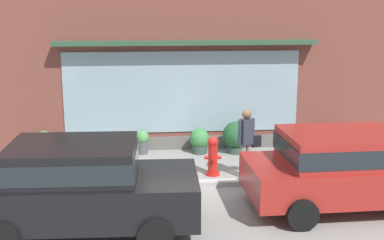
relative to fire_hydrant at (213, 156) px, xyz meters
name	(u,v)px	position (x,y,z in m)	size (l,w,h in m)	color
ground_plane	(197,183)	(-0.45, -0.57, -0.49)	(60.00, 60.00, 0.00)	gray
curb_strip	(198,184)	(-0.45, -0.77, -0.43)	(14.00, 0.24, 0.12)	#B2B2AD
storefront	(186,57)	(-0.45, 2.62, 2.14)	(14.00, 0.81, 5.37)	brown
fire_hydrant	(213,156)	(0.00, 0.00, 0.00)	(0.41, 0.38, 0.97)	red
pedestrian_with_handbag	(247,138)	(0.79, -0.24, 0.49)	(0.61, 0.33, 1.68)	#9E9384
parked_car_red	(347,166)	(2.44, -2.29, 0.42)	(4.27, 2.19, 1.60)	maroon
parked_car_black	(81,183)	(-2.82, -2.96, 0.46)	(4.14, 2.21, 1.69)	black
potted_plant_window_center	(45,143)	(-4.37, 1.85, -0.07)	(0.41, 0.41, 0.75)	#9E6042
potted_plant_low_front	(199,140)	(-0.12, 1.92, -0.12)	(0.56, 0.56, 0.70)	#33473D
potted_plant_window_right	(236,136)	(0.90, 1.84, -0.01)	(0.76, 0.76, 0.90)	#33473D
potted_plant_doorstep	(327,137)	(3.56, 1.92, -0.11)	(0.46, 0.46, 0.77)	#9E6042
potted_plant_by_entrance	(142,141)	(-1.72, 2.02, -0.12)	(0.37, 0.37, 0.66)	#4C4C51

